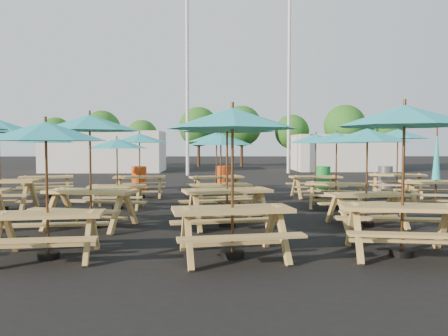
{
  "coord_description": "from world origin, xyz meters",
  "views": [
    {
      "loc": [
        -0.25,
        -12.6,
        1.84
      ],
      "look_at": [
        0.0,
        1.5,
        1.1
      ],
      "focal_mm": 35.0,
      "sensor_mm": 36.0,
      "label": 1
    }
  ],
  "objects_px": {
    "picnic_unit_7": "(139,142)",
    "waste_bin_2": "(223,177)",
    "picnic_unit_10": "(221,144)",
    "waste_bin_3": "(323,178)",
    "picnic_unit_15": "(316,142)",
    "picnic_unit_11": "(217,141)",
    "picnic_unit_4": "(46,140)",
    "picnic_unit_19": "(398,138)",
    "picnic_unit_5": "(90,130)",
    "picnic_unit_13": "(367,141)",
    "picnic_unit_12": "(404,125)",
    "picnic_unit_9": "(227,131)",
    "picnic_unit_18": "(436,175)",
    "waste_bin_0": "(139,178)",
    "picnic_unit_6": "(117,148)",
    "picnic_unit_8": "(232,128)",
    "picnic_unit_14": "(337,142)",
    "waste_bin_1": "(139,178)",
    "waste_bin_4": "(385,177)",
    "picnic_unit_3": "(46,142)"
  },
  "relations": [
    {
      "from": "picnic_unit_7",
      "to": "waste_bin_2",
      "type": "relative_size",
      "value": 2.37
    },
    {
      "from": "picnic_unit_10",
      "to": "waste_bin_3",
      "type": "distance_m",
      "value": 7.25
    },
    {
      "from": "waste_bin_2",
      "to": "picnic_unit_15",
      "type": "bearing_deg",
      "value": -44.27
    },
    {
      "from": "picnic_unit_11",
      "to": "waste_bin_3",
      "type": "relative_size",
      "value": 2.62
    },
    {
      "from": "picnic_unit_4",
      "to": "picnic_unit_11",
      "type": "xyz_separation_m",
      "value": [
        2.74,
        7.95,
        0.05
      ]
    },
    {
      "from": "picnic_unit_11",
      "to": "picnic_unit_19",
      "type": "xyz_separation_m",
      "value": [
        6.42,
        0.37,
        0.11
      ]
    },
    {
      "from": "picnic_unit_5",
      "to": "picnic_unit_13",
      "type": "bearing_deg",
      "value": 13.55
    },
    {
      "from": "picnic_unit_4",
      "to": "picnic_unit_7",
      "type": "distance_m",
      "value": 8.16
    },
    {
      "from": "picnic_unit_12",
      "to": "picnic_unit_19",
      "type": "height_order",
      "value": "picnic_unit_12"
    },
    {
      "from": "picnic_unit_9",
      "to": "picnic_unit_18",
      "type": "distance_m",
      "value": 6.73
    },
    {
      "from": "picnic_unit_9",
      "to": "picnic_unit_11",
      "type": "distance_m",
      "value": 5.17
    },
    {
      "from": "picnic_unit_15",
      "to": "waste_bin_2",
      "type": "relative_size",
      "value": 2.35
    },
    {
      "from": "picnic_unit_5",
      "to": "waste_bin_0",
      "type": "distance_m",
      "value": 8.69
    },
    {
      "from": "picnic_unit_6",
      "to": "waste_bin_3",
      "type": "xyz_separation_m",
      "value": [
        7.31,
        5.52,
        -1.29
      ]
    },
    {
      "from": "picnic_unit_6",
      "to": "picnic_unit_13",
      "type": "height_order",
      "value": "picnic_unit_13"
    },
    {
      "from": "picnic_unit_11",
      "to": "picnic_unit_18",
      "type": "distance_m",
      "value": 6.9
    },
    {
      "from": "picnic_unit_18",
      "to": "picnic_unit_8",
      "type": "bearing_deg",
      "value": -133.18
    },
    {
      "from": "picnic_unit_9",
      "to": "picnic_unit_14",
      "type": "xyz_separation_m",
      "value": [
        3.24,
        2.72,
        -0.25
      ]
    },
    {
      "from": "picnic_unit_10",
      "to": "picnic_unit_14",
      "type": "xyz_separation_m",
      "value": [
        3.35,
        0.12,
        0.05
      ]
    },
    {
      "from": "waste_bin_2",
      "to": "picnic_unit_9",
      "type": "bearing_deg",
      "value": -90.2
    },
    {
      "from": "picnic_unit_9",
      "to": "waste_bin_1",
      "type": "bearing_deg",
      "value": 98.77
    },
    {
      "from": "picnic_unit_7",
      "to": "waste_bin_1",
      "type": "relative_size",
      "value": 2.37
    },
    {
      "from": "waste_bin_4",
      "to": "picnic_unit_9",
      "type": "bearing_deg",
      "value": -129.37
    },
    {
      "from": "picnic_unit_15",
      "to": "picnic_unit_18",
      "type": "relative_size",
      "value": 0.93
    },
    {
      "from": "picnic_unit_7",
      "to": "picnic_unit_15",
      "type": "xyz_separation_m",
      "value": [
        6.16,
        0.03,
        -0.02
      ]
    },
    {
      "from": "picnic_unit_6",
      "to": "picnic_unit_14",
      "type": "relative_size",
      "value": 0.85
    },
    {
      "from": "picnic_unit_6",
      "to": "picnic_unit_13",
      "type": "relative_size",
      "value": 0.92
    },
    {
      "from": "picnic_unit_10",
      "to": "waste_bin_4",
      "type": "relative_size",
      "value": 2.35
    },
    {
      "from": "picnic_unit_10",
      "to": "picnic_unit_14",
      "type": "relative_size",
      "value": 0.93
    },
    {
      "from": "picnic_unit_8",
      "to": "waste_bin_1",
      "type": "distance_m",
      "value": 11.6
    },
    {
      "from": "picnic_unit_13",
      "to": "waste_bin_1",
      "type": "bearing_deg",
      "value": 121.91
    },
    {
      "from": "picnic_unit_9",
      "to": "picnic_unit_14",
      "type": "height_order",
      "value": "picnic_unit_9"
    },
    {
      "from": "picnic_unit_8",
      "to": "picnic_unit_11",
      "type": "relative_size",
      "value": 0.99
    },
    {
      "from": "picnic_unit_7",
      "to": "picnic_unit_12",
      "type": "bearing_deg",
      "value": -60.0
    },
    {
      "from": "picnic_unit_11",
      "to": "picnic_unit_9",
      "type": "bearing_deg",
      "value": -104.88
    },
    {
      "from": "picnic_unit_10",
      "to": "picnic_unit_15",
      "type": "xyz_separation_m",
      "value": [
        3.36,
        2.79,
        0.07
      ]
    },
    {
      "from": "picnic_unit_11",
      "to": "waste_bin_3",
      "type": "distance_m",
      "value": 5.62
    },
    {
      "from": "picnic_unit_3",
      "to": "picnic_unit_19",
      "type": "xyz_separation_m",
      "value": [
        12.38,
        0.06,
        0.14
      ]
    },
    {
      "from": "waste_bin_4",
      "to": "waste_bin_0",
      "type": "bearing_deg",
      "value": -179.63
    },
    {
      "from": "picnic_unit_7",
      "to": "picnic_unit_15",
      "type": "relative_size",
      "value": 1.01
    },
    {
      "from": "waste_bin_3",
      "to": "picnic_unit_4",
      "type": "bearing_deg",
      "value": -123.09
    },
    {
      "from": "picnic_unit_19",
      "to": "waste_bin_2",
      "type": "relative_size",
      "value": 2.77
    },
    {
      "from": "picnic_unit_5",
      "to": "picnic_unit_14",
      "type": "height_order",
      "value": "picnic_unit_5"
    },
    {
      "from": "picnic_unit_9",
      "to": "waste_bin_0",
      "type": "distance_m",
      "value": 9.2
    },
    {
      "from": "picnic_unit_12",
      "to": "picnic_unit_13",
      "type": "bearing_deg",
      "value": 91.54
    },
    {
      "from": "picnic_unit_12",
      "to": "picnic_unit_14",
      "type": "bearing_deg",
      "value": 94.27
    },
    {
      "from": "picnic_unit_6",
      "to": "picnic_unit_19",
      "type": "relative_size",
      "value": 0.77
    },
    {
      "from": "picnic_unit_4",
      "to": "waste_bin_3",
      "type": "relative_size",
      "value": 2.34
    },
    {
      "from": "picnic_unit_10",
      "to": "picnic_unit_19",
      "type": "xyz_separation_m",
      "value": [
        6.3,
        2.92,
        0.23
      ]
    },
    {
      "from": "picnic_unit_18",
      "to": "waste_bin_0",
      "type": "xyz_separation_m",
      "value": [
        -9.55,
        5.77,
        -0.51
      ]
    }
  ]
}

